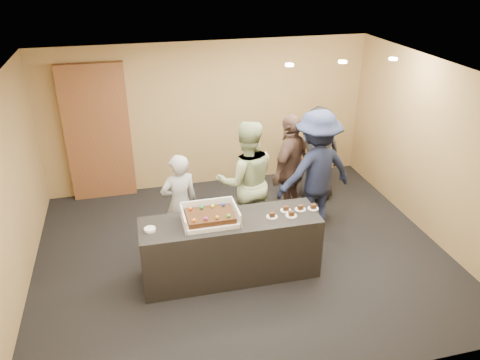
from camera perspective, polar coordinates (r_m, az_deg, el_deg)
The scene contains 17 objects.
room at distance 6.44m, azimuth 0.28°, elevation 0.98°, with size 6.04×6.00×2.70m.
serving_counter at distance 6.44m, azimuth -1.17°, elevation -8.27°, with size 2.40×0.70×0.90m, color black.
storage_cabinet at distance 8.57m, azimuth -16.93°, elevation 5.47°, with size 1.11×0.15×2.44m, color brown.
cake_box at distance 6.15m, azimuth -3.69°, elevation -4.66°, with size 0.72×0.50×0.21m.
sheet_cake at distance 6.10m, azimuth -3.66°, elevation -4.38°, with size 0.61×0.42×0.12m.
plate_stack at distance 6.07m, azimuth -10.93°, elevation -5.94°, with size 0.15×0.15×0.04m, color white.
slice_a at distance 6.26m, azimuth 3.92°, elevation -4.32°, with size 0.15×0.15×0.07m.
slice_b at distance 6.42m, azimuth 5.61°, elevation -3.55°, with size 0.15×0.15×0.07m.
slice_c at distance 6.31m, azimuth 6.28°, elevation -4.19°, with size 0.15×0.15×0.07m.
slice_d at distance 6.47m, azimuth 7.37°, elevation -3.41°, with size 0.15×0.15×0.07m.
slice_e at distance 6.51m, azimuth 8.91°, elevation -3.29°, with size 0.15×0.15×0.07m.
person_server_grey at distance 6.90m, azimuth -7.35°, elevation -2.85°, with size 0.56×0.37×1.54m, color #A7A6AC.
person_sage_man at distance 7.07m, azimuth 0.79°, elevation -0.15°, with size 0.93×0.72×1.91m, color #95A679.
person_navy_man at distance 7.40m, azimuth 9.23°, elevation 1.05°, with size 1.28×0.74×1.98m, color #19203B.
person_brown_extra at distance 7.60m, azimuth 6.19°, elevation 1.37°, with size 1.08×0.45×1.84m, color #513930.
person_dark_suit at distance 8.37m, azimuth 9.42°, elevation 3.12°, with size 0.84×0.54×1.71m, color #29292E.
ceiling_spotlights at distance 7.00m, azimuth 12.41°, elevation 13.90°, with size 1.72×0.12×0.03m.
Camera 1 is at (-1.45, -5.63, 4.11)m, focal length 35.00 mm.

